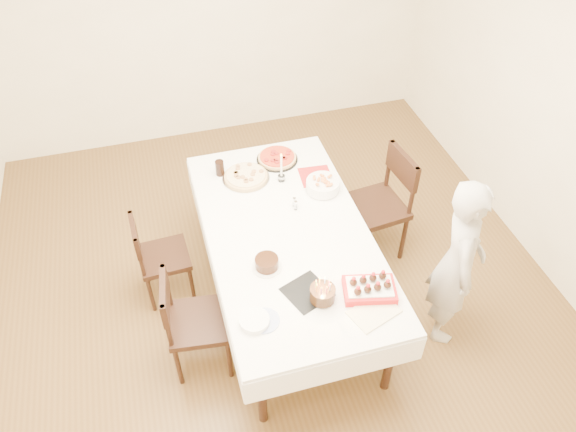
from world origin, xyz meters
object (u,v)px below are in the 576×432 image
object	(u,v)px
layer_cake	(267,263)
birthday_cake	(323,290)
chair_right_savory	(375,207)
taper_candle	(281,167)
chair_left_savory	(164,257)
dining_table	(288,267)
strawberry_box	(370,289)
pizza_pepperoni	(277,158)
pizza_white	(246,177)
cola_glass	(220,168)
chair_left_dessert	(199,322)
pasta_bowl	(323,185)
person	(458,263)

from	to	relation	value
layer_cake	birthday_cake	xyz separation A→B (m)	(0.27, -0.36, 0.05)
chair_right_savory	taper_candle	distance (m)	0.86
chair_left_savory	taper_candle	world-z (taller)	taper_candle
dining_table	strawberry_box	world-z (taller)	strawberry_box
pizza_pepperoni	birthday_cake	xyz separation A→B (m)	(-0.10, -1.48, 0.07)
dining_table	layer_cake	xyz separation A→B (m)	(-0.23, -0.28, 0.42)
birthday_cake	pizza_white	bearing A→B (deg)	98.71
cola_glass	layer_cake	world-z (taller)	cola_glass
taper_candle	layer_cake	world-z (taller)	taper_candle
dining_table	chair_left_dessert	xyz separation A→B (m)	(-0.73, -0.36, 0.06)
dining_table	birthday_cake	size ratio (longest dim) A/B	13.09
chair_left_dessert	chair_left_savory	bearing A→B (deg)	-70.49
pizza_white	chair_right_savory	bearing A→B (deg)	-18.60
pizza_white	dining_table	bearing A→B (deg)	-77.01
layer_cake	birthday_cake	bearing A→B (deg)	-52.86
chair_right_savory	chair_left_savory	world-z (taller)	chair_right_savory
pasta_bowl	birthday_cake	size ratio (longest dim) A/B	1.58
chair_right_savory	chair_left_savory	distance (m)	1.73
chair_right_savory	person	distance (m)	0.95
pizza_pepperoni	dining_table	bearing A→B (deg)	-99.85
chair_right_savory	cola_glass	bearing A→B (deg)	152.67
chair_left_savory	pasta_bowl	world-z (taller)	pasta_bowl
pasta_bowl	layer_cake	bearing A→B (deg)	-133.08
taper_candle	dining_table	bearing A→B (deg)	-100.82
chair_left_savory	taper_candle	xyz separation A→B (m)	(1.01, 0.23, 0.49)
chair_left_dessert	pizza_white	distance (m)	1.23
chair_left_dessert	pizza_white	bearing A→B (deg)	-112.50
chair_left_dessert	person	size ratio (longest dim) A/B	0.62
pizza_pepperoni	strawberry_box	world-z (taller)	strawberry_box
taper_candle	cola_glass	world-z (taller)	taper_candle
person	dining_table	bearing A→B (deg)	86.42
chair_left_dessert	taper_candle	distance (m)	1.34
dining_table	pizza_white	world-z (taller)	pizza_white
pasta_bowl	birthday_cake	distance (m)	1.07
pasta_bowl	birthday_cake	xyz separation A→B (m)	(-0.34, -1.01, 0.04)
chair_right_savory	layer_cake	size ratio (longest dim) A/B	4.84
chair_left_dessert	cola_glass	distance (m)	1.27
chair_left_savory	pasta_bowl	bearing A→B (deg)	178.53
pizza_white	pizza_pepperoni	xyz separation A→B (m)	(0.30, 0.17, 0.00)
pizza_pepperoni	layer_cake	xyz separation A→B (m)	(-0.37, -1.12, 0.02)
strawberry_box	pizza_pepperoni	bearing A→B (deg)	97.82
pizza_pepperoni	taper_candle	world-z (taller)	taper_candle
chair_left_dessert	pizza_white	xyz separation A→B (m)	(0.58, 1.04, 0.33)
pizza_white	strawberry_box	bearing A→B (deg)	-69.24
dining_table	cola_glass	distance (m)	0.96
chair_left_savory	strawberry_box	distance (m)	1.66
birthday_cake	strawberry_box	size ratio (longest dim) A/B	0.49
taper_candle	layer_cake	size ratio (longest dim) A/B	1.34
chair_right_savory	birthday_cake	distance (m)	1.30
pizza_pepperoni	layer_cake	world-z (taller)	layer_cake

